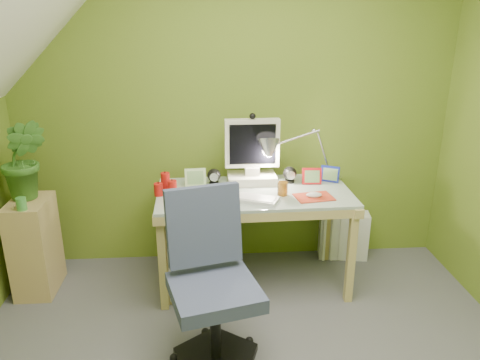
{
  "coord_description": "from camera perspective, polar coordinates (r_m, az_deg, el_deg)",
  "views": [
    {
      "loc": [
        -0.2,
        -1.77,
        1.84
      ],
      "look_at": [
        0.0,
        1.0,
        0.85
      ],
      "focal_mm": 35.0,
      "sensor_mm": 36.0,
      "label": 1
    }
  ],
  "objects": [
    {
      "name": "candle_cluster",
      "position": [
        3.16,
        -9.13,
        -0.49
      ],
      "size": [
        0.19,
        0.17,
        0.13
      ],
      "primitive_type": null,
      "rotation": [
        0.0,
        0.0,
        0.14
      ],
      "color": "#B2140F",
      "rests_on": "desk"
    },
    {
      "name": "amber_tumbler",
      "position": [
        3.11,
        5.21,
        -1.06
      ],
      "size": [
        0.07,
        0.07,
        0.09
      ],
      "primitive_type": "cylinder",
      "rotation": [
        0.0,
        0.0,
        0.03
      ],
      "color": "brown",
      "rests_on": "desk"
    },
    {
      "name": "photo_frame_blue",
      "position": [
        3.41,
        10.9,
        0.74
      ],
      "size": [
        0.13,
        0.08,
        0.11
      ],
      "primitive_type": "cube",
      "rotation": [
        0.0,
        0.0,
        -0.47
      ],
      "color": "navy",
      "rests_on": "desk"
    },
    {
      "name": "speaker_left",
      "position": [
        3.29,
        -3.19,
        0.41
      ],
      "size": [
        0.11,
        0.11,
        0.11
      ],
      "primitive_type": null,
      "rotation": [
        0.0,
        0.0,
        -0.24
      ],
      "color": "black",
      "rests_on": "desk"
    },
    {
      "name": "desk_lamp",
      "position": [
        3.33,
        9.23,
        4.49
      ],
      "size": [
        0.56,
        0.32,
        0.57
      ],
      "primitive_type": null,
      "rotation": [
        0.0,
        0.0,
        0.19
      ],
      "color": "#ADACB1",
      "rests_on": "desk"
    },
    {
      "name": "photo_frame_green",
      "position": [
        3.28,
        -5.46,
        0.34
      ],
      "size": [
        0.15,
        0.03,
        0.12
      ],
      "primitive_type": "cube",
      "rotation": [
        0.0,
        0.0,
        0.06
      ],
      "color": "#B6D995",
      "rests_on": "desk"
    },
    {
      "name": "mousepad",
      "position": [
        3.11,
        9.0,
        -2.06
      ],
      "size": [
        0.27,
        0.21,
        0.01
      ],
      "primitive_type": "cube",
      "rotation": [
        0.0,
        0.0,
        0.16
      ],
      "color": "#B3321C",
      "rests_on": "desk"
    },
    {
      "name": "radiator",
      "position": [
        3.81,
        12.49,
        -6.56
      ],
      "size": [
        0.39,
        0.2,
        0.38
      ],
      "primitive_type": "cube",
      "rotation": [
        0.0,
        0.0,
        -0.15
      ],
      "color": "white",
      "rests_on": "floor"
    },
    {
      "name": "keyboard",
      "position": [
        3.04,
        0.51,
        -2.18
      ],
      "size": [
        0.46,
        0.3,
        0.02
      ],
      "primitive_type": "cube",
      "rotation": [
        0.0,
        0.0,
        -0.4
      ],
      "color": "silver",
      "rests_on": "desk"
    },
    {
      "name": "task_chair",
      "position": [
        2.54,
        -3.11,
        -13.26
      ],
      "size": [
        0.62,
        0.62,
        0.92
      ],
      "primitive_type": null,
      "rotation": [
        0.0,
        0.0,
        0.26
      ],
      "color": "#3A425F",
      "rests_on": "floor"
    },
    {
      "name": "mouse",
      "position": [
        3.1,
        9.01,
        -1.81
      ],
      "size": [
        0.12,
        0.09,
        0.04
      ],
      "primitive_type": "ellipsoid",
      "rotation": [
        0.0,
        0.0,
        0.26
      ],
      "color": "silver",
      "rests_on": "mousepad"
    },
    {
      "name": "monitor",
      "position": [
        3.27,
        1.48,
        4.05
      ],
      "size": [
        0.39,
        0.23,
        0.53
      ],
      "primitive_type": null,
      "rotation": [
        0.0,
        0.0,
        0.02
      ],
      "color": "silver",
      "rests_on": "desk"
    },
    {
      "name": "speaker_right",
      "position": [
        3.34,
        6.1,
        0.65
      ],
      "size": [
        0.11,
        0.11,
        0.12
      ],
      "primitive_type": null,
      "rotation": [
        0.0,
        0.0,
        -0.16
      ],
      "color": "black",
      "rests_on": "desk"
    },
    {
      "name": "potted_plant",
      "position": [
        3.37,
        -24.84,
        2.27
      ],
      "size": [
        0.31,
        0.26,
        0.54
      ],
      "primitive_type": "imported",
      "rotation": [
        0.0,
        0.0,
        0.06
      ],
      "color": "#356722",
      "rests_on": "side_ledge"
    },
    {
      "name": "wall_back",
      "position": [
        3.44,
        -0.72,
        8.88
      ],
      "size": [
        3.2,
        0.01,
        2.4
      ],
      "primitive_type": "cube",
      "color": "olive",
      "rests_on": "floor"
    },
    {
      "name": "desk",
      "position": [
        3.32,
        1.69,
        -7.05
      ],
      "size": [
        1.33,
        0.69,
        0.7
      ],
      "primitive_type": null,
      "rotation": [
        0.0,
        0.0,
        0.03
      ],
      "color": "tan",
      "rests_on": "floor"
    },
    {
      "name": "side_ledge",
      "position": [
        3.54,
        -23.71,
        -7.38
      ],
      "size": [
        0.25,
        0.38,
        0.67
      ],
      "primitive_type": "cube",
      "color": "tan",
      "rests_on": "floor"
    },
    {
      "name": "green_cup",
      "position": [
        3.26,
        -25.1,
        -2.65
      ],
      "size": [
        0.07,
        0.07,
        0.08
      ],
      "primitive_type": "cylinder",
      "rotation": [
        0.0,
        0.0,
        0.14
      ],
      "color": "#418E3B",
      "rests_on": "side_ledge"
    },
    {
      "name": "photo_frame_red",
      "position": [
        3.34,
        8.75,
        0.48
      ],
      "size": [
        0.14,
        0.03,
        0.12
      ],
      "primitive_type": "cube",
      "rotation": [
        0.0,
        0.0,
        -0.07
      ],
      "color": "red",
      "rests_on": "desk"
    }
  ]
}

